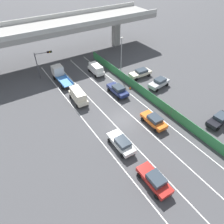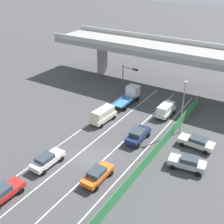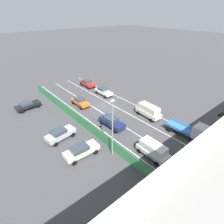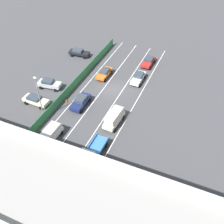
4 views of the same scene
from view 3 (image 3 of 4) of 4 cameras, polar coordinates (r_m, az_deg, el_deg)
name	(u,v)px [view 3 (image 3 of 4)]	position (r m, az deg, el deg)	size (l,w,h in m)	color
ground_plane	(103,106)	(35.88, -2.72, 1.81)	(300.00, 300.00, 0.00)	#424244
lane_line_left_edge	(133,104)	(36.98, 6.57, 2.54)	(0.14, 42.09, 0.01)	silver
lane_line_mid_left	(120,109)	(34.81, 2.61, 0.88)	(0.14, 42.09, 0.01)	silver
lane_line_mid_right	(106,115)	(32.85, -1.85, -0.99)	(0.14, 42.09, 0.01)	silver
lane_line_right_edge	(90,122)	(31.16, -6.83, -3.07)	(0.14, 42.09, 0.01)	silver
green_fence	(81,121)	(30.00, -9.58, -2.83)	(0.10, 38.19, 1.67)	#338447
car_sedan_white	(104,91)	(40.52, -2.68, 6.59)	(1.98, 4.58, 1.59)	white
car_sedan_navy	(112,122)	(29.28, -0.10, -3.03)	(2.09, 4.72, 1.69)	navy
car_van_white	(153,149)	(24.19, 12.77, -11.33)	(2.11, 4.36, 2.04)	silver
car_taxi_orange	(80,101)	(36.35, -9.98, 3.31)	(1.99, 4.41, 1.58)	orange
car_sedan_red	(87,83)	(45.52, -7.79, 9.01)	(2.08, 4.56, 1.64)	red
car_van_cream	(149,110)	(32.43, 11.45, 0.49)	(2.27, 4.85, 2.22)	beige
flatbed_truck_blue	(194,132)	(28.80, 24.39, -5.64)	(2.25, 6.24, 2.68)	black
parked_sedan_dark	(27,105)	(38.02, -25.04, 2.00)	(4.63, 2.24, 1.52)	black
parked_wagon_silver	(60,134)	(27.59, -15.97, -6.60)	(4.56, 2.44, 1.72)	#B2B5B7
parked_sedan_cream	(81,150)	(24.19, -9.69, -11.80)	(4.70, 2.14, 1.57)	beige
street_lamp	(112,124)	(21.64, 0.14, -3.82)	(0.60, 0.36, 8.03)	gray
traffic_cone	(98,132)	(28.15, -4.50, -6.26)	(0.47, 0.47, 0.59)	orange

